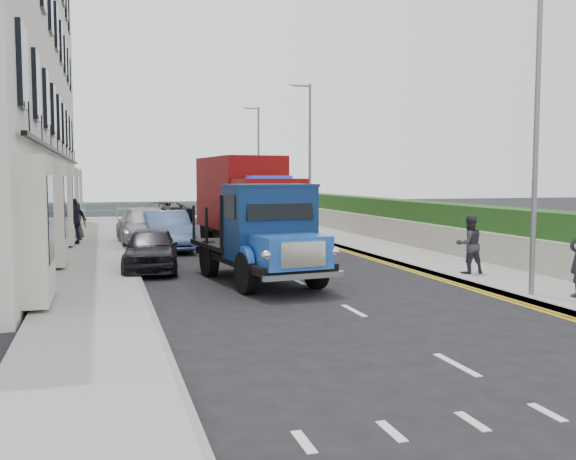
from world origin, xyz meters
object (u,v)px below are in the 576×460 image
(lamp_near, at_px, (532,121))
(red_lorry, at_px, (245,200))
(parked_car_front, at_px, (151,249))
(lamp_far, at_px, (257,157))
(bedford_lorry, at_px, (268,240))
(lamp_mid, at_px, (307,150))

(lamp_near, relative_size, red_lorry, 1.00)
(red_lorry, bearing_deg, parked_car_front, -132.88)
(lamp_far, distance_m, parked_car_front, 20.83)
(lamp_near, bearing_deg, lamp_far, 90.00)
(lamp_near, distance_m, lamp_far, 26.00)
(lamp_near, relative_size, bedford_lorry, 1.25)
(lamp_far, height_order, red_lorry, lamp_far)
(bedford_lorry, bearing_deg, red_lorry, 73.19)
(lamp_mid, bearing_deg, red_lorry, -134.77)
(lamp_mid, bearing_deg, lamp_near, -90.00)
(lamp_far, xyz_separation_m, bedford_lorry, (-5.11, -22.49, -2.83))
(lamp_mid, height_order, red_lorry, lamp_mid)
(lamp_mid, height_order, bedford_lorry, lamp_mid)
(lamp_near, xyz_separation_m, bedford_lorry, (-5.11, 3.51, -2.83))
(lamp_mid, relative_size, lamp_far, 1.00)
(lamp_near, distance_m, parked_car_front, 10.96)
(lamp_near, distance_m, red_lorry, 12.95)
(lamp_mid, relative_size, red_lorry, 1.00)
(lamp_far, bearing_deg, red_lorry, -105.25)
(lamp_mid, xyz_separation_m, lamp_far, (0.00, 10.00, 0.00))
(lamp_near, xyz_separation_m, parked_car_front, (-7.78, 6.97, -3.34))
(bedford_lorry, bearing_deg, lamp_mid, 59.75)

